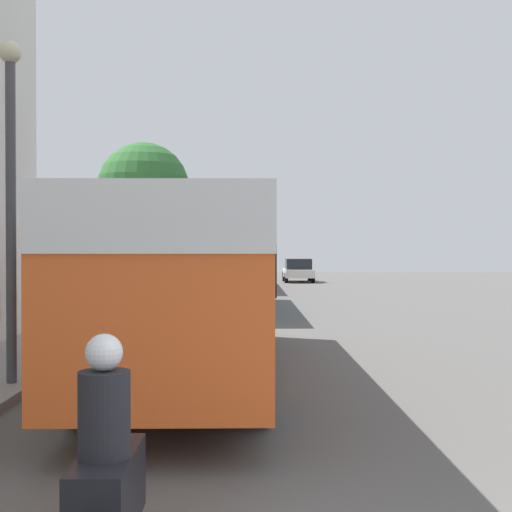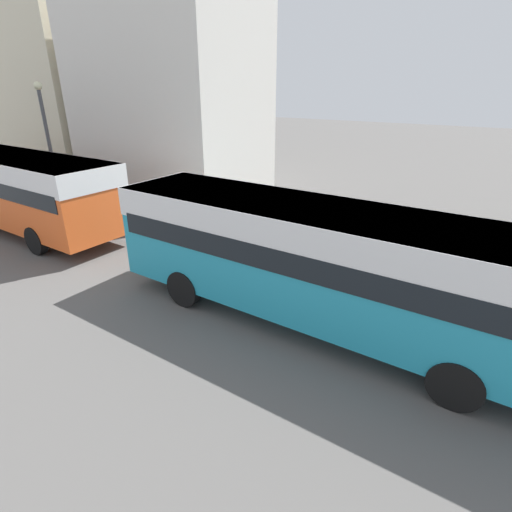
% 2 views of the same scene
% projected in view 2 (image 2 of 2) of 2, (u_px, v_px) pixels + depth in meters
% --- Properties ---
extents(building_corner, '(5.64, 7.85, 9.95)m').
position_uv_depth(building_corner, '(62.00, 93.00, 24.11)').
color(building_corner, beige).
rests_on(building_corner, ground_plane).
extents(building_midblock, '(5.51, 8.95, 9.46)m').
position_uv_depth(building_midblock, '(169.00, 101.00, 19.53)').
color(building_midblock, silver).
rests_on(building_midblock, ground_plane).
extents(bus_lead, '(2.62, 11.43, 3.01)m').
position_uv_depth(bus_lead, '(8.00, 180.00, 15.93)').
color(bus_lead, '#EA5B23').
rests_on(bus_lead, ground_plane).
extents(bus_following, '(2.55, 10.74, 2.96)m').
position_uv_depth(bus_following, '(320.00, 252.00, 9.18)').
color(bus_following, teal).
rests_on(bus_following, ground_plane).
extents(pedestrian_near_curb, '(0.33, 0.33, 1.58)m').
position_uv_depth(pedestrian_near_curb, '(103.00, 188.00, 18.93)').
color(pedestrian_near_curb, '#232838').
rests_on(pedestrian_near_curb, sidewalk).
extents(lamp_post, '(0.36, 0.36, 5.44)m').
position_uv_depth(lamp_post, '(47.00, 133.00, 18.20)').
color(lamp_post, '#47474C').
rests_on(lamp_post, sidewalk).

